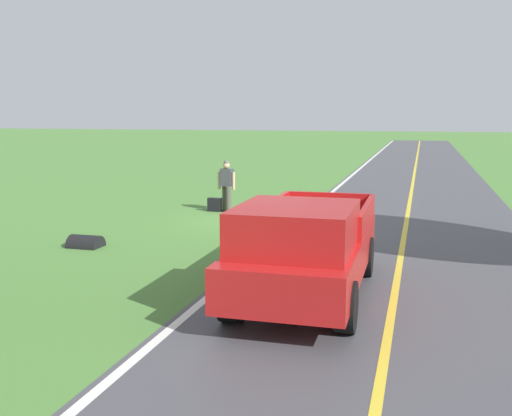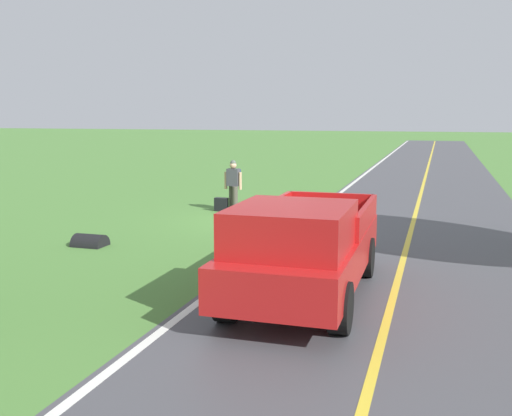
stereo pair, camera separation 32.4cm
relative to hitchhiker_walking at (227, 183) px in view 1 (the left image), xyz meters
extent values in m
plane|color=#4C7F38|center=(-1.57, 1.24, -0.98)|extent=(200.00, 200.00, 0.00)
cube|color=#47474C|center=(-5.92, 1.24, -0.98)|extent=(6.83, 120.00, 0.00)
cube|color=silver|center=(-2.69, 1.24, -0.98)|extent=(0.16, 117.60, 0.00)
cube|color=gold|center=(-5.92, 1.24, -0.98)|extent=(0.14, 117.60, 0.00)
cylinder|color=#4C473D|center=(-0.10, 0.15, -0.54)|extent=(0.18, 0.18, 0.88)
cylinder|color=#4C473D|center=(0.11, -0.09, -0.54)|extent=(0.18, 0.18, 0.88)
cube|color=#3F3F47|center=(0.00, 0.03, 0.19)|extent=(0.41, 0.27, 0.58)
sphere|color=tan|center=(0.00, 0.03, 0.59)|extent=(0.23, 0.23, 0.23)
sphere|color=#4C564C|center=(0.00, 0.03, 0.67)|extent=(0.20, 0.20, 0.20)
cube|color=navy|center=(-0.01, -0.17, 0.22)|extent=(0.33, 0.21, 0.44)
cylinder|color=tan|center=(-0.26, 0.06, 0.08)|extent=(0.10, 0.10, 0.58)
cylinder|color=tan|center=(0.26, 0.04, 0.08)|extent=(0.10, 0.10, 0.58)
cube|color=black|center=(0.42, 0.07, -0.75)|extent=(0.47, 0.22, 0.46)
cube|color=#B21919|center=(-4.38, 8.41, -0.23)|extent=(2.05, 5.42, 0.70)
cube|color=#B21919|center=(-4.39, 9.60, 0.48)|extent=(1.86, 2.18, 0.72)
cube|color=black|center=(-4.39, 9.60, 0.55)|extent=(1.69, 1.31, 0.43)
cube|color=#B21919|center=(-5.31, 7.33, 0.34)|extent=(0.13, 3.02, 0.45)
cube|color=#B21919|center=(-3.43, 7.34, 0.34)|extent=(0.13, 3.02, 0.45)
cube|color=#B21919|center=(-4.36, 5.82, 0.34)|extent=(1.84, 0.12, 0.45)
cylinder|color=black|center=(-5.29, 10.16, -0.58)|extent=(0.31, 0.80, 0.80)
cylinder|color=black|center=(-3.49, 10.17, -0.58)|extent=(0.31, 0.80, 0.80)
cylinder|color=black|center=(-5.27, 6.86, -0.58)|extent=(0.31, 0.80, 0.80)
cylinder|color=black|center=(-3.47, 6.87, -0.58)|extent=(0.31, 0.80, 0.80)
cylinder|color=black|center=(1.67, 6.08, -0.98)|extent=(0.80, 0.60, 0.60)
camera|label=1|loc=(-6.30, 18.73, 2.28)|focal=41.39mm
camera|label=2|loc=(-6.61, 18.64, 2.28)|focal=41.39mm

